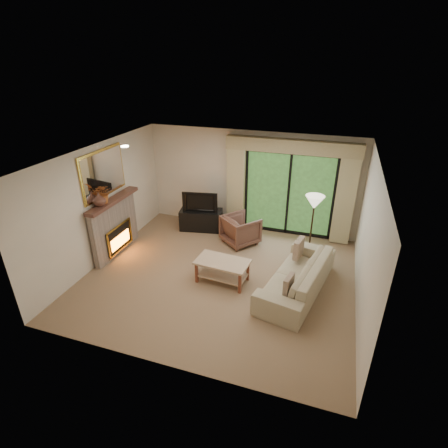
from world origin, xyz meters
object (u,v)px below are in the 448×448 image
(armchair, at_px, (241,230))
(sofa, at_px, (297,275))
(media_console, at_px, (201,220))
(coffee_table, at_px, (222,271))

(armchair, height_order, sofa, armchair)
(media_console, height_order, coffee_table, media_console)
(media_console, bearing_deg, coffee_table, -68.78)
(armchair, distance_m, sofa, 2.20)
(media_console, xyz_separation_m, coffee_table, (1.30, -2.09, -0.03))
(armchair, relative_size, sofa, 0.34)
(media_console, distance_m, armchair, 1.28)
(media_console, height_order, sofa, sofa)
(coffee_table, bearing_deg, media_console, 126.37)
(armchair, relative_size, coffee_table, 0.74)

